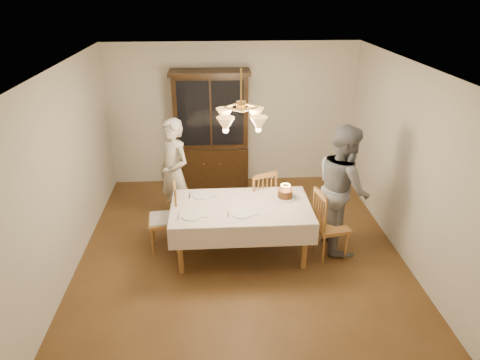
{
  "coord_description": "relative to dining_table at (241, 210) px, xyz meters",
  "views": [
    {
      "loc": [
        -0.34,
        -5.11,
        3.53
      ],
      "look_at": [
        0.0,
        0.2,
        1.05
      ],
      "focal_mm": 32.0,
      "sensor_mm": 36.0,
      "label": 1
    }
  ],
  "objects": [
    {
      "name": "place_setting_near_left",
      "position": [
        -0.65,
        -0.25,
        0.08
      ],
      "size": [
        0.41,
        0.26,
        0.02
      ],
      "color": "white",
      "rests_on": "dining_table"
    },
    {
      "name": "place_setting_far_left",
      "position": [
        -0.52,
        0.32,
        0.08
      ],
      "size": [
        0.41,
        0.26,
        0.02
      ],
      "color": "white",
      "rests_on": "dining_table"
    },
    {
      "name": "chair_far_side",
      "position": [
        0.31,
        0.66,
        -0.24
      ],
      "size": [
        0.58,
        0.57,
        1.0
      ],
      "color": "#915D2A",
      "rests_on": "ground"
    },
    {
      "name": "birthday_cake",
      "position": [
        0.63,
        0.19,
        0.13
      ],
      "size": [
        0.3,
        0.3,
        0.21
      ],
      "color": "white",
      "rests_on": "dining_table"
    },
    {
      "name": "room_shell",
      "position": [
        0.0,
        0.0,
        0.9
      ],
      "size": [
        5.0,
        5.0,
        5.0
      ],
      "color": "white",
      "rests_on": "ground"
    },
    {
      "name": "elderly_woman",
      "position": [
        -0.97,
        0.93,
        0.17
      ],
      "size": [
        0.72,
        0.74,
        1.71
      ],
      "primitive_type": "imported",
      "rotation": [
        0.0,
        0.0,
        -0.84
      ],
      "color": "beige",
      "rests_on": "ground"
    },
    {
      "name": "dining_table",
      "position": [
        0.0,
        0.0,
        0.0
      ],
      "size": [
        1.9,
        1.1,
        0.76
      ],
      "color": "#915D2A",
      "rests_on": "ground"
    },
    {
      "name": "chair_left_end",
      "position": [
        -1.08,
        0.2,
        -0.23
      ],
      "size": [
        0.46,
        0.48,
        1.0
      ],
      "color": "#915D2A",
      "rests_on": "ground"
    },
    {
      "name": "place_setting_near_right",
      "position": [
        0.01,
        -0.23,
        0.08
      ],
      "size": [
        0.42,
        0.27,
        0.02
      ],
      "color": "white",
      "rests_on": "dining_table"
    },
    {
      "name": "adult_in_grey",
      "position": [
        1.43,
        0.14,
        0.23
      ],
      "size": [
        0.75,
        0.93,
        1.82
      ],
      "primitive_type": "imported",
      "rotation": [
        0.0,
        0.0,
        1.64
      ],
      "color": "slate",
      "rests_on": "ground"
    },
    {
      "name": "ground",
      "position": [
        0.0,
        0.0,
        -0.68
      ],
      "size": [
        5.0,
        5.0,
        0.0
      ],
      "primitive_type": "plane",
      "color": "#503217",
      "rests_on": "ground"
    },
    {
      "name": "chair_right_end",
      "position": [
        1.22,
        -0.12,
        -0.24
      ],
      "size": [
        0.49,
        0.51,
        1.0
      ],
      "color": "#915D2A",
      "rests_on": "ground"
    },
    {
      "name": "chandelier",
      "position": [
        -0.0,
        -0.0,
        1.29
      ],
      "size": [
        0.62,
        0.62,
        0.73
      ],
      "color": "#BF8C3F",
      "rests_on": "ground"
    },
    {
      "name": "china_hutch",
      "position": [
        -0.39,
        2.25,
        0.36
      ],
      "size": [
        1.38,
        0.54,
        2.16
      ],
      "color": "black",
      "rests_on": "ground"
    }
  ]
}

